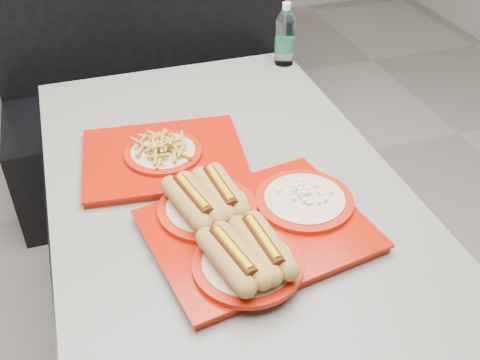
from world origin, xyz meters
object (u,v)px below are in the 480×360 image
object	(u,v)px
booth_bench	(156,101)
tray_far	(163,154)
diner_table	(225,227)
water_bottle	(285,38)
tray_near	(249,225)

from	to	relation	value
booth_bench	tray_far	distance (m)	1.04
diner_table	booth_bench	xyz separation A→B (m)	(0.00, 1.09, -0.18)
booth_bench	water_bottle	bearing A→B (deg)	-50.13
tray_near	water_bottle	size ratio (longest dim) A/B	2.44
water_bottle	booth_bench	bearing A→B (deg)	129.87
diner_table	water_bottle	world-z (taller)	water_bottle
diner_table	tray_near	xyz separation A→B (m)	(-0.01, -0.23, 0.20)
diner_table	tray_far	xyz separation A→B (m)	(-0.13, 0.13, 0.19)
tray_far	booth_bench	bearing A→B (deg)	82.09
tray_far	water_bottle	world-z (taller)	water_bottle
booth_bench	tray_far	bearing A→B (deg)	-97.91
booth_bench	water_bottle	distance (m)	0.77
tray_far	water_bottle	xyz separation A→B (m)	(0.54, 0.48, 0.07)
tray_near	water_bottle	xyz separation A→B (m)	(0.41, 0.84, 0.06)
booth_bench	tray_near	bearing A→B (deg)	-90.31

